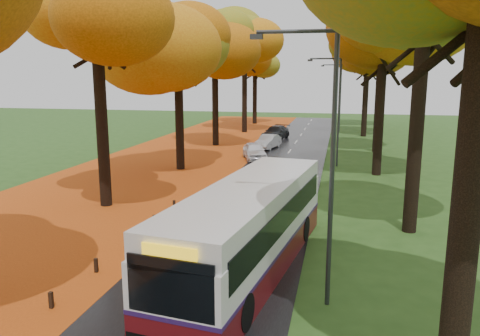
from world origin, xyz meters
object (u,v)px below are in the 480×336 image
(car_silver, at_px, (268,142))
(streetlamp_mid, at_px, (336,103))
(streetlamp_far, at_px, (338,92))
(car_white, at_px, (255,151))
(bus, at_px, (249,226))
(car_dark, at_px, (276,133))
(streetlamp_near, at_px, (324,148))

(car_silver, bearing_deg, streetlamp_mid, -38.14)
(streetlamp_far, height_order, car_white, streetlamp_far)
(streetlamp_mid, height_order, streetlamp_far, same)
(streetlamp_mid, height_order, bus, streetlamp_mid)
(streetlamp_mid, distance_m, car_silver, 10.28)
(streetlamp_mid, xyz_separation_m, car_dark, (-6.30, 13.82, -3.98))
(streetlamp_mid, relative_size, car_silver, 2.08)
(car_silver, distance_m, car_dark, 6.60)
(bus, relative_size, car_silver, 3.04)
(car_white, distance_m, car_silver, 5.85)
(car_dark, bearing_deg, car_white, -77.92)
(streetlamp_mid, bearing_deg, car_dark, 114.49)
(car_silver, relative_size, car_dark, 0.81)
(bus, xyz_separation_m, car_white, (-3.75, 21.41, -0.89))
(streetlamp_near, relative_size, car_dark, 1.68)
(car_white, bearing_deg, car_dark, 71.35)
(streetlamp_mid, height_order, car_dark, streetlamp_mid)
(bus, distance_m, car_white, 21.76)
(streetlamp_near, distance_m, car_dark, 36.59)
(streetlamp_near, relative_size, streetlamp_far, 1.00)
(streetlamp_near, bearing_deg, car_dark, 99.97)
(streetlamp_near, xyz_separation_m, bus, (-2.52, 1.97, -3.10))
(streetlamp_mid, distance_m, bus, 20.43)
(bus, distance_m, car_dark, 34.08)
(streetlamp_far, distance_m, car_dark, 11.06)
(streetlamp_near, xyz_separation_m, streetlamp_mid, (0.00, 22.00, 0.00))
(car_dark, bearing_deg, streetlamp_far, 64.35)
(streetlamp_mid, xyz_separation_m, bus, (-2.52, -20.03, -3.10))
(bus, bearing_deg, streetlamp_near, -30.10)
(bus, height_order, car_silver, bus)
(streetlamp_near, bearing_deg, car_white, 105.01)
(bus, bearing_deg, car_silver, 105.39)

